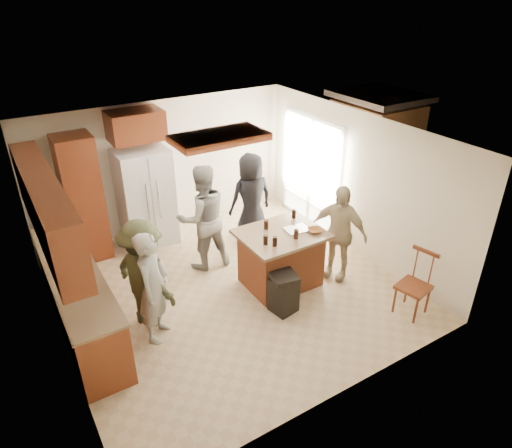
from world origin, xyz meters
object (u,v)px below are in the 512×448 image
person_side_right (338,232)px  person_counter (144,275)px  person_behind_left (203,218)px  kitchen_island (281,258)px  refrigerator (146,198)px  person_front_left (153,287)px  trash_bin (284,293)px  person_behind_right (251,198)px  spindle_chair (414,286)px

person_side_right → person_counter: 3.08m
person_behind_left → kitchen_island: 1.44m
refrigerator → kitchen_island: (1.32, -2.39, -0.43)m
person_front_left → trash_bin: bearing=-64.1°
kitchen_island → trash_bin: size_ratio=2.03×
person_behind_right → refrigerator: size_ratio=0.93×
person_side_right → trash_bin: size_ratio=2.57×
person_front_left → spindle_chair: size_ratio=1.62×
person_front_left → person_behind_right: size_ratio=0.96×
person_counter → trash_bin: 2.01m
person_front_left → person_counter: 0.33m
person_behind_right → refrigerator: refrigerator is taller
person_behind_left → refrigerator: (-0.52, 1.27, -0.01)m
spindle_chair → trash_bin: bearing=147.4°
person_behind_left → kitchen_island: person_behind_left is taller
kitchen_island → spindle_chair: spindle_chair is taller
person_side_right → spindle_chair: (0.33, -1.32, -0.35)m
spindle_chair → kitchen_island: bearing=127.2°
person_side_right → person_counter: (-3.04, 0.48, 0.01)m
person_front_left → person_counter: person_counter is taller
kitchen_island → person_front_left: bearing=-176.2°
person_counter → spindle_chair: bearing=-139.1°
person_behind_right → person_counter: bearing=31.7°
trash_bin → spindle_chair: spindle_chair is taller
person_side_right → kitchen_island: (-0.90, 0.29, -0.33)m
person_counter → kitchen_island: 2.18m
person_behind_left → person_behind_right: bearing=-157.3°
spindle_chair → refrigerator: bearing=122.5°
person_side_right → trash_bin: bearing=-101.8°
person_behind_left → person_counter: 1.64m
person_behind_right → trash_bin: bearing=75.4°
person_behind_left → refrigerator: 1.37m
trash_bin → person_behind_left: bearing=104.3°
person_behind_right → spindle_chair: size_ratio=1.69×
trash_bin → refrigerator: bearing=107.8°
person_counter → spindle_chair: person_counter is taller
person_behind_left → person_behind_right: 1.21m
person_behind_left → person_counter: person_behind_left is taller
refrigerator → trash_bin: refrigerator is taller
person_counter → trash_bin: bearing=-134.9°
person_counter → kitchen_island: bearing=-116.0°
person_behind_left → kitchen_island: size_ratio=1.43×
trash_bin → spindle_chair: bearing=-32.6°
refrigerator → kitchen_island: 2.76m
trash_bin → spindle_chair: 1.89m
person_side_right → refrigerator: size_ratio=0.90×
person_front_left → person_behind_right: person_behind_right is taller
person_side_right → refrigerator: (-2.22, 2.68, 0.09)m
person_side_right → person_behind_left: bearing=-155.5°
person_front_left → person_behind_left: size_ratio=0.88×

